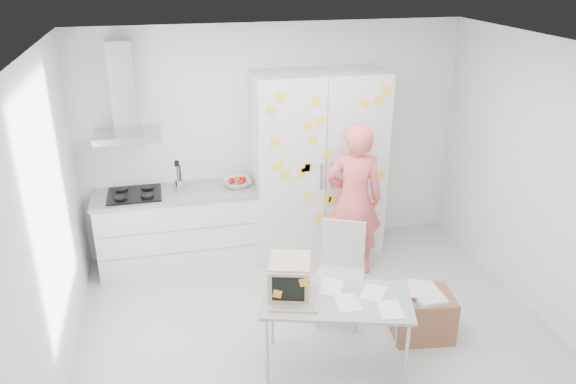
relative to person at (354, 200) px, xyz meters
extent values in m
cube|color=silver|center=(-0.70, -1.10, -0.89)|extent=(4.50, 4.00, 0.02)
cube|color=white|center=(-0.70, 0.90, 0.47)|extent=(4.50, 0.02, 2.70)
cube|color=white|center=(-2.95, -1.10, 0.47)|extent=(0.02, 4.00, 2.70)
cube|color=white|center=(1.55, -1.10, 0.47)|extent=(0.02, 4.00, 2.70)
cube|color=white|center=(-0.70, -1.10, 1.82)|extent=(4.50, 4.00, 0.02)
cube|color=white|center=(-1.90, 0.60, -0.44)|extent=(1.80, 0.60, 0.88)
cube|color=gray|center=(-1.90, 0.30, -0.30)|extent=(1.76, 0.01, 0.01)
cube|color=gray|center=(-1.90, 0.30, -0.58)|extent=(1.76, 0.01, 0.01)
cube|color=#9E9E99|center=(-1.90, 0.60, 0.02)|extent=(1.84, 0.63, 0.04)
cube|color=black|center=(-2.35, 0.60, 0.04)|extent=(0.58, 0.50, 0.03)
cylinder|color=black|center=(-2.49, 0.48, 0.07)|extent=(0.14, 0.14, 0.02)
cylinder|color=black|center=(-2.21, 0.48, 0.07)|extent=(0.14, 0.14, 0.02)
cylinder|color=black|center=(-2.49, 0.72, 0.07)|extent=(0.14, 0.14, 0.02)
cylinder|color=black|center=(-2.21, 0.72, 0.07)|extent=(0.14, 0.14, 0.02)
cylinder|color=silver|center=(-1.85, 0.60, 0.11)|extent=(0.10, 0.10, 0.14)
cylinder|color=black|center=(-1.87, 0.61, 0.21)|extent=(0.01, 0.01, 0.30)
cylinder|color=black|center=(-1.83, 0.59, 0.21)|extent=(0.01, 0.01, 0.30)
cylinder|color=black|center=(-1.85, 0.62, 0.21)|extent=(0.01, 0.01, 0.30)
cube|color=black|center=(-1.87, 0.61, 0.37)|extent=(0.05, 0.01, 0.07)
imported|color=white|center=(-1.20, 0.60, 0.08)|extent=(0.31, 0.31, 0.08)
sphere|color=#B2140F|center=(-1.26, 0.62, 0.10)|extent=(0.08, 0.08, 0.08)
sphere|color=#B2140F|center=(-1.17, 0.55, 0.10)|extent=(0.08, 0.08, 0.08)
sphere|color=#B2140F|center=(-1.13, 0.64, 0.10)|extent=(0.08, 0.08, 0.08)
cylinder|color=yellow|center=(-1.22, 0.62, 0.15)|extent=(0.09, 0.17, 0.10)
cylinder|color=yellow|center=(-1.20, 0.62, 0.15)|extent=(0.04, 0.17, 0.10)
cylinder|color=yellow|center=(-1.17, 0.62, 0.15)|extent=(0.08, 0.17, 0.10)
cube|color=silver|center=(-2.35, 0.65, 0.72)|extent=(0.70, 0.48, 0.07)
cube|color=silver|center=(-2.35, 0.77, 1.22)|extent=(0.26, 0.24, 0.95)
cube|color=silver|center=(-0.25, 0.57, 0.22)|extent=(1.50, 0.65, 2.20)
cube|color=slate|center=(-0.25, 0.25, 0.22)|extent=(0.01, 0.01, 2.16)
cube|color=silver|center=(-0.31, 0.24, 0.22)|extent=(0.02, 0.02, 0.30)
cube|color=silver|center=(-0.19, 0.24, 0.22)|extent=(0.02, 0.02, 0.30)
cube|color=yellow|center=(0.16, 0.24, 1.02)|extent=(0.10, 0.00, 0.10)
cube|color=yellow|center=(0.31, 0.24, 1.05)|extent=(0.12, 0.00, 0.12)
cube|color=yellow|center=(0.42, 0.24, 0.17)|extent=(0.12, 0.00, 0.12)
cube|color=yellow|center=(-0.48, 0.24, 0.33)|extent=(0.10, 0.00, 0.10)
cube|color=yellow|center=(-0.24, 0.24, 0.47)|extent=(0.12, 0.00, 0.12)
cube|color=yellow|center=(0.12, 0.24, -0.02)|extent=(0.12, 0.00, 0.12)
cube|color=yellow|center=(-0.45, 0.24, -0.01)|extent=(0.10, 0.00, 0.10)
cube|color=yellow|center=(-0.38, 0.24, 1.07)|extent=(0.12, 0.00, 0.12)
cube|color=yellow|center=(-0.16, 0.24, -0.07)|extent=(0.12, 0.00, 0.12)
cube|color=yellow|center=(0.16, 0.24, 0.31)|extent=(0.12, 0.00, 0.12)
cube|color=yellow|center=(0.04, 0.24, 0.06)|extent=(0.10, 0.00, 0.10)
cube|color=yellow|center=(-0.46, 0.24, 0.81)|extent=(0.12, 0.00, 0.12)
cube|color=yellow|center=(-0.71, 0.24, 0.27)|extent=(0.10, 0.00, 0.10)
cube|color=yellow|center=(-0.80, 0.24, 0.38)|extent=(0.10, 0.00, 0.10)
cube|color=yellow|center=(-0.86, 0.24, 1.01)|extent=(0.11, 0.00, 0.11)
cube|color=yellow|center=(-0.32, 0.24, -0.29)|extent=(0.10, 0.00, 0.10)
cube|color=yellow|center=(-0.45, 0.24, 0.34)|extent=(0.11, 0.00, 0.11)
cube|color=yellow|center=(0.29, 0.24, -0.29)|extent=(0.11, 0.00, 0.11)
cube|color=yellow|center=(0.39, 0.24, 1.15)|extent=(0.10, 0.00, 0.10)
cube|color=yellow|center=(-0.42, 0.24, 0.64)|extent=(0.10, 0.00, 0.10)
cube|color=yellow|center=(-0.53, 0.24, 0.28)|extent=(0.11, 0.00, 0.11)
cube|color=yellow|center=(-0.07, 0.24, -0.36)|extent=(0.10, 0.00, 0.10)
cube|color=yellow|center=(-0.77, 0.24, 1.15)|extent=(0.10, 0.00, 0.10)
cube|color=yellow|center=(-0.83, 0.24, 0.66)|extent=(0.12, 0.00, 0.12)
cube|color=yellow|center=(0.05, 0.24, -0.11)|extent=(0.11, 0.00, 0.11)
cube|color=yellow|center=(-0.33, 0.24, 0.85)|extent=(0.11, 0.00, 0.11)
cube|color=yellow|center=(0.02, 0.24, 0.40)|extent=(0.11, 0.00, 0.11)
cube|color=yellow|center=(-0.23, 0.24, -0.08)|extent=(0.11, 0.00, 0.11)
imported|color=#F96561|center=(0.00, 0.00, 0.00)|extent=(0.72, 0.55, 1.76)
cube|color=#A0A8AB|center=(-0.67, -1.51, -0.21)|extent=(1.40, 0.97, 0.03)
cylinder|color=#B5B6BA|center=(-1.30, -1.60, -0.55)|extent=(0.04, 0.04, 0.65)
cylinder|color=#B5B6BA|center=(-0.19, -1.93, -0.55)|extent=(0.04, 0.04, 0.65)
cylinder|color=#B5B6BA|center=(-1.15, -1.09, -0.55)|extent=(0.04, 0.04, 0.65)
cylinder|color=#B5B6BA|center=(-0.04, -1.42, -0.55)|extent=(0.04, 0.04, 0.65)
cube|color=#CAB196|center=(-1.04, -1.32, -0.03)|extent=(0.43, 0.44, 0.33)
cube|color=#CAB196|center=(-1.09, -1.51, -0.03)|extent=(0.32, 0.11, 0.29)
cube|color=black|center=(-1.09, -1.52, -0.03)|extent=(0.26, 0.08, 0.23)
cube|color=#FFA92E|center=(-1.18, -1.50, -0.08)|extent=(0.08, 0.03, 0.08)
cube|color=#FFA92E|center=(-0.97, -1.56, 0.04)|extent=(0.08, 0.03, 0.09)
cube|color=#CAB196|center=(-1.06, -1.56, -0.19)|extent=(0.42, 0.24, 0.02)
cube|color=gray|center=(-1.06, -1.56, -0.17)|extent=(0.38, 0.20, 0.01)
cube|color=white|center=(-0.59, -1.58, -0.20)|extent=(0.20, 0.28, 0.00)
cube|color=white|center=(-0.33, -1.50, -0.19)|extent=(0.31, 0.33, 0.00)
cube|color=white|center=(-0.29, -1.76, -0.19)|extent=(0.24, 0.30, 0.00)
cube|color=white|center=(-0.66, -1.32, -0.20)|extent=(0.29, 0.32, 0.00)
cube|color=#B8B9B6|center=(-0.43, -0.88, -0.40)|extent=(0.60, 0.60, 0.04)
cube|color=#B8B9B6|center=(-0.35, -0.70, -0.13)|extent=(0.41, 0.20, 0.50)
cylinder|color=#B5B4B9|center=(-0.67, -0.98, -0.65)|extent=(0.04, 0.04, 0.46)
cylinder|color=#B5B4B9|center=(-0.34, -1.13, -0.65)|extent=(0.04, 0.04, 0.46)
cylinder|color=#B5B4B9|center=(-0.52, -0.64, -0.65)|extent=(0.04, 0.04, 0.46)
cylinder|color=#B5B4B9|center=(-0.19, -0.79, -0.65)|extent=(0.04, 0.04, 0.46)
cube|color=#905E3E|center=(0.27, -1.29, -0.66)|extent=(0.60, 0.51, 0.44)
cube|color=silver|center=(0.29, -1.32, -0.42)|extent=(0.27, 0.36, 0.04)
cube|color=silver|center=(0.24, -1.24, -0.40)|extent=(0.35, 0.39, 0.00)
camera|label=1|loc=(-1.98, -5.34, 2.51)|focal=35.00mm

